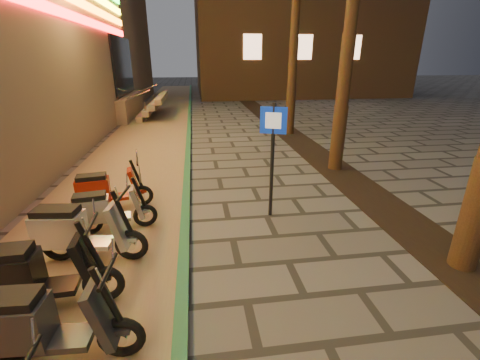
{
  "coord_description": "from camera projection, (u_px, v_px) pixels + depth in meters",
  "views": [
    {
      "loc": [
        -0.6,
        -1.86,
        3.18
      ],
      "look_at": [
        0.13,
        3.3,
        1.2
      ],
      "focal_mm": 24.0,
      "sensor_mm": 36.0,
      "label": 1
    }
  ],
  "objects": [
    {
      "name": "scooter_7",
      "position": [
        77.0,
        231.0,
        5.21
      ],
      "size": [
        1.8,
        0.69,
        1.26
      ],
      "rotation": [
        0.0,
        0.0,
        -0.12
      ],
      "color": "black",
      "rests_on": "ground"
    },
    {
      "name": "scooter_6",
      "position": [
        31.0,
        275.0,
        4.16
      ],
      "size": [
        1.8,
        0.63,
        1.27
      ],
      "rotation": [
        0.0,
        0.0,
        0.05
      ],
      "color": "black",
      "rests_on": "ground"
    },
    {
      "name": "scooter_9",
      "position": [
        105.0,
        190.0,
        7.03
      ],
      "size": [
        1.59,
        0.67,
        1.12
      ],
      "rotation": [
        0.0,
        0.0,
        0.16
      ],
      "color": "black",
      "rests_on": "ground"
    },
    {
      "name": "green_curb",
      "position": [
        188.0,
        147.0,
        12.05
      ],
      "size": [
        0.18,
        60.0,
        0.1
      ],
      "primitive_type": "cube",
      "color": "#26673E",
      "rests_on": "ground"
    },
    {
      "name": "scooter_5",
      "position": [
        40.0,
        325.0,
        3.41
      ],
      "size": [
        1.72,
        0.6,
        1.21
      ],
      "rotation": [
        0.0,
        0.0,
        -0.05
      ],
      "color": "black",
      "rests_on": "ground"
    },
    {
      "name": "planting_strip",
      "position": [
        368.0,
        194.0,
        8.03
      ],
      "size": [
        1.2,
        40.0,
        0.02
      ],
      "primitive_type": "cube",
      "color": "black",
      "rests_on": "ground"
    },
    {
      "name": "pedestrian_sign",
      "position": [
        273.0,
        146.0,
        6.42
      ],
      "size": [
        0.5,
        0.21,
        2.39
      ],
      "rotation": [
        0.0,
        0.0,
        -0.36
      ],
      "color": "black",
      "rests_on": "ground"
    },
    {
      "name": "scooter_8",
      "position": [
        105.0,
        210.0,
        6.13
      ],
      "size": [
        1.53,
        0.65,
        1.07
      ],
      "rotation": [
        0.0,
        0.0,
        0.17
      ],
      "color": "black",
      "rests_on": "ground"
    },
    {
      "name": "parking_strip",
      "position": [
        142.0,
        150.0,
        11.85
      ],
      "size": [
        3.4,
        60.0,
        0.01
      ],
      "primitive_type": "cube",
      "color": "#8C7251",
      "rests_on": "ground"
    }
  ]
}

